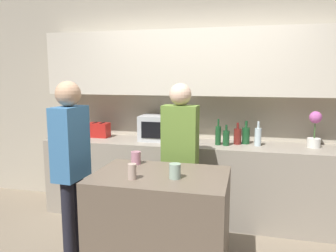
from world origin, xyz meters
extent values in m
cube|color=#B2A893|center=(0.00, 1.74, 1.35)|extent=(6.40, 0.08, 2.70)
cube|color=beige|center=(0.00, 1.54, 1.83)|extent=(3.74, 0.32, 0.75)
cube|color=gray|center=(0.00, 1.39, 0.45)|extent=(3.60, 0.62, 0.91)
cube|color=brown|center=(-0.07, 0.12, 0.45)|extent=(1.07, 0.74, 0.90)
cube|color=#B7BABC|center=(-0.41, 1.46, 1.06)|extent=(0.52, 0.38, 0.30)
cube|color=black|center=(-0.46, 1.26, 1.06)|extent=(0.31, 0.01, 0.19)
cube|color=#B21E19|center=(-1.25, 1.46, 1.00)|extent=(0.26, 0.16, 0.18)
cube|color=black|center=(-1.30, 1.46, 1.09)|extent=(0.02, 0.11, 0.01)
cube|color=black|center=(-1.20, 1.46, 1.09)|extent=(0.02, 0.11, 0.01)
cylinder|color=silver|center=(1.29, 1.46, 0.96)|extent=(0.14, 0.14, 0.10)
cylinder|color=#38662D|center=(1.29, 1.46, 1.10)|extent=(0.01, 0.01, 0.18)
sphere|color=#B25199|center=(1.29, 1.46, 1.24)|extent=(0.13, 0.13, 0.13)
cylinder|color=#194723|center=(0.27, 1.34, 1.01)|extent=(0.06, 0.06, 0.21)
cylinder|color=#194723|center=(0.27, 1.34, 1.16)|extent=(0.02, 0.02, 0.08)
cylinder|color=#194723|center=(0.36, 1.33, 0.99)|extent=(0.07, 0.07, 0.17)
cylinder|color=#194723|center=(0.36, 1.33, 1.11)|extent=(0.03, 0.03, 0.06)
cylinder|color=maroon|center=(0.48, 1.43, 1.00)|extent=(0.09, 0.09, 0.18)
cylinder|color=maroon|center=(0.48, 1.43, 1.12)|extent=(0.03, 0.03, 0.07)
cylinder|color=#194723|center=(0.57, 1.47, 1.00)|extent=(0.09, 0.09, 0.19)
cylinder|color=#194723|center=(0.57, 1.47, 1.13)|extent=(0.03, 0.03, 0.07)
cylinder|color=silver|center=(0.70, 1.39, 1.01)|extent=(0.07, 0.07, 0.20)
cylinder|color=silver|center=(0.70, 1.39, 1.14)|extent=(0.03, 0.03, 0.08)
cylinder|color=#B57688|center=(-0.37, 0.36, 0.96)|extent=(0.09, 0.09, 0.11)
cylinder|color=#93AD9A|center=(0.06, 0.04, 0.96)|extent=(0.09, 0.09, 0.12)
cylinder|color=#BDA392|center=(-0.25, -0.05, 0.96)|extent=(0.07, 0.07, 0.12)
cylinder|color=black|center=(0.03, 0.75, 0.39)|extent=(0.11, 0.11, 0.78)
cylinder|color=black|center=(-0.13, 0.76, 0.39)|extent=(0.11, 0.11, 0.78)
cube|color=olive|center=(-0.05, 0.75, 1.09)|extent=(0.35, 0.20, 0.62)
sphere|color=beige|center=(-0.05, 0.75, 1.50)|extent=(0.21, 0.21, 0.21)
cylinder|color=black|center=(-0.88, 0.24, 0.40)|extent=(0.11, 0.11, 0.79)
cylinder|color=black|center=(-0.89, 0.09, 0.40)|extent=(0.11, 0.11, 0.79)
cube|color=teal|center=(-0.89, 0.16, 1.11)|extent=(0.21, 0.35, 0.63)
sphere|color=tan|center=(-0.89, 0.16, 1.53)|extent=(0.21, 0.21, 0.21)
camera|label=1|loc=(0.58, -2.30, 1.68)|focal=35.00mm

